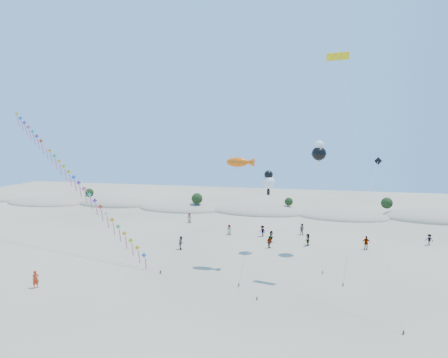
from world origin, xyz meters
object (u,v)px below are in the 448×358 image
Objects in this scene: kite_train at (72,176)px; flyer_foreground at (36,279)px; fish_kite at (240,162)px; parafoil_kite at (339,61)px.

kite_train is 16.26× the size of flyer_foreground.
fish_kite is 14.57m from parafoil_kite.
kite_train reaches higher than fish_kite.
fish_kite reaches higher than flyer_foreground.
parafoil_kite is at bearing -5.05° from fish_kite.
flyer_foreground is at bearing -70.55° from kite_train.
parafoil_kite is at bearing -39.59° from flyer_foreground.
parafoil_kite is at bearing -4.08° from kite_train.
kite_train is at bearing 175.92° from parafoil_kite.
flyer_foreground is (-18.13, -11.13, -10.98)m from fish_kite.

